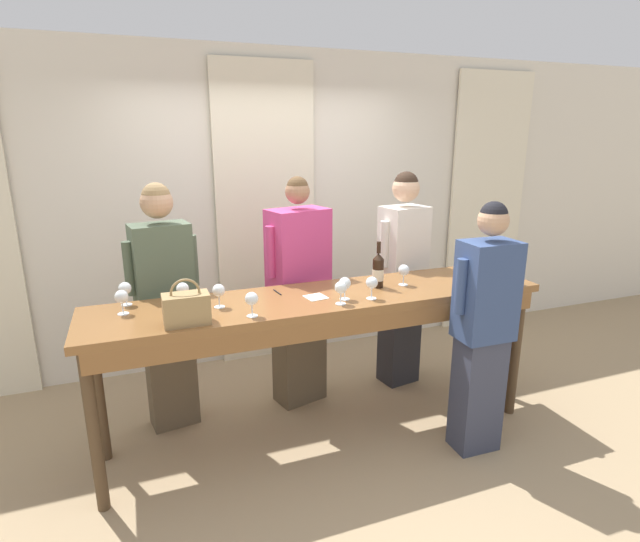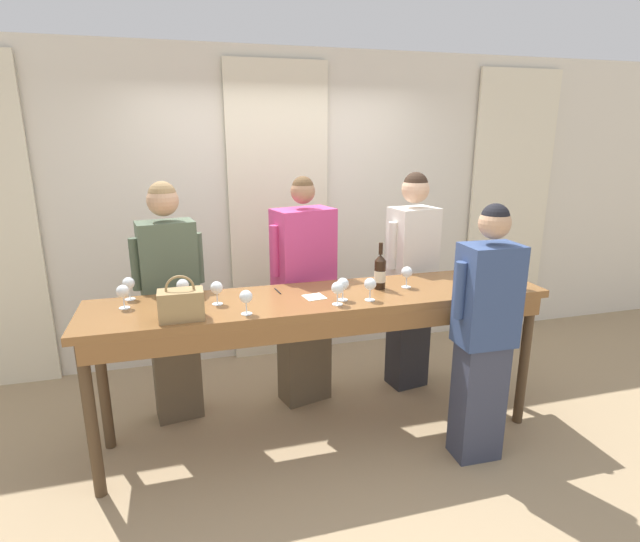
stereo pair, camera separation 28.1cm
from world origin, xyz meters
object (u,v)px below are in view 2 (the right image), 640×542
object	(u,v)px
handbag	(181,304)
wine_glass_by_bottle	(343,285)
wine_bottle	(380,272)
guest_olive_jacket	(171,301)
wine_glass_center_left	(246,297)
guest_pink_top	(304,293)
tasting_bar	(324,312)
wine_glass_near_host	(337,289)
host_pouring	(484,334)
wine_glass_front_right	(522,274)
wine_glass_back_mid	(217,288)
wine_glass_front_mid	(123,292)
wine_glass_by_handbag	(129,284)
wine_glass_center_right	(370,285)
guest_cream_sweater	(411,279)
wine_glass_back_right	(504,267)
wine_glass_front_left	(486,266)
wine_glass_back_left	(407,273)
wine_glass_center_mid	(183,286)

from	to	relation	value
handbag	wine_glass_by_bottle	size ratio (longest dim) A/B	1.79
wine_bottle	guest_olive_jacket	bearing A→B (deg)	160.78
wine_bottle	wine_glass_center_left	xyz separation A→B (m)	(-0.95, -0.26, -0.01)
wine_bottle	guest_pink_top	bearing A→B (deg)	130.51
tasting_bar	wine_glass_near_host	bearing A→B (deg)	-77.98
handbag	host_pouring	xyz separation A→B (m)	(1.81, -0.30, -0.27)
wine_glass_front_right	wine_glass_near_host	xyz separation A→B (m)	(-1.32, 0.04, 0.00)
wine_glass_back_mid	wine_glass_by_bottle	xyz separation A→B (m)	(0.78, -0.14, -0.00)
handbag	wine_glass_front_mid	size ratio (longest dim) A/B	1.79
wine_glass_by_handbag	guest_pink_top	distance (m)	1.28
wine_glass_center_right	guest_cream_sweater	bearing A→B (deg)	47.99
wine_glass_center_left	guest_cream_sweater	bearing A→B (deg)	27.45
tasting_bar	wine_glass_back_right	size ratio (longest dim) A/B	20.47
wine_glass_near_host	guest_olive_jacket	bearing A→B (deg)	144.40
wine_glass_front_left	wine_glass_front_right	distance (m)	0.29
wine_glass_center_left	wine_glass_back_mid	size ratio (longest dim) A/B	1.00
wine_bottle	wine_glass_back_mid	bearing A→B (deg)	-178.47
handbag	wine_glass_center_right	distance (m)	1.17
wine_glass_back_left	host_pouring	distance (m)	0.66
tasting_bar	wine_glass_front_mid	world-z (taller)	wine_glass_front_mid
handbag	wine_glass_back_mid	size ratio (longest dim) A/B	1.79
tasting_bar	wine_glass_by_handbag	world-z (taller)	wine_glass_by_handbag
tasting_bar	wine_glass_back_left	world-z (taller)	wine_glass_back_left
wine_glass_near_host	guest_cream_sweater	distance (m)	1.15
wine_bottle	handbag	size ratio (longest dim) A/B	1.22
wine_glass_near_host	handbag	bearing A→B (deg)	-179.82
guest_olive_jacket	wine_glass_front_mid	bearing A→B (deg)	-121.07
guest_cream_sweater	wine_glass_center_right	bearing A→B (deg)	-132.01
wine_glass_front_right	wine_glass_center_left	size ratio (longest dim) A/B	1.00
wine_glass_center_left	guest_cream_sweater	distance (m)	1.63
wine_glass_front_mid	host_pouring	xyz separation A→B (m)	(2.15, -0.59, -0.28)
wine_glass_center_right	guest_pink_top	world-z (taller)	guest_pink_top
wine_glass_center_mid	tasting_bar	bearing A→B (deg)	-9.19
wine_glass_center_mid	wine_glass_back_left	size ratio (longest dim) A/B	1.00
wine_glass_front_mid	wine_glass_front_left	bearing A→B (deg)	-1.22
guest_olive_jacket	wine_bottle	bearing A→B (deg)	-19.22
wine_glass_center_right	wine_glass_back_mid	bearing A→B (deg)	168.87
wine_glass_back_mid	guest_cream_sweater	bearing A→B (deg)	18.08
tasting_bar	wine_glass_by_handbag	xyz separation A→B (m)	(-1.22, 0.28, 0.22)
wine_glass_center_left	host_pouring	xyz separation A→B (m)	(1.44, -0.29, -0.28)
wine_glass_back_left	tasting_bar	bearing A→B (deg)	-176.35
wine_bottle	wine_glass_center_mid	xyz separation A→B (m)	(-1.31, 0.08, -0.01)
wine_glass_by_bottle	host_pouring	xyz separation A→B (m)	(0.81, -0.37, -0.28)
wine_glass_front_left	guest_olive_jacket	distance (m)	2.30
wine_glass_front_left	wine_glass_center_mid	world-z (taller)	same
tasting_bar	handbag	world-z (taller)	handbag
wine_glass_front_right	wine_glass_center_mid	bearing A→B (deg)	170.93
handbag	wine_glass_by_bottle	world-z (taller)	handbag
host_pouring	wine_glass_front_mid	bearing A→B (deg)	164.59
wine_glass_front_left	host_pouring	size ratio (longest dim) A/B	0.09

